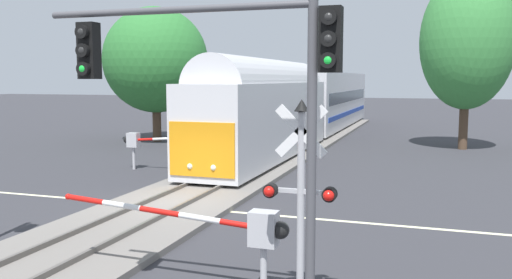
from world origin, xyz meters
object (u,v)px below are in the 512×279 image
crossing_gate_near (239,228)px  oak_behind_train (156,60)px  oak_far_right (467,41)px  commuter_train (307,102)px  crossing_gate_far (146,141)px  crossing_signal_mast (300,186)px  traffic_signal_near_right (229,80)px

crossing_gate_near → oak_behind_train: 28.22m
crossing_gate_near → oak_far_right: size_ratio=0.48×
commuter_train → crossing_gate_far: bearing=-108.1°
crossing_gate_far → oak_far_right: (15.02, 13.12, 5.30)m
commuter_train → crossing_signal_mast: (6.25, -27.62, -0.31)m
traffic_signal_near_right → oak_behind_train: (-15.37, 25.30, 1.30)m
crossing_gate_near → traffic_signal_near_right: traffic_signal_near_right is taller
crossing_gate_near → crossing_gate_far: crossing_gate_far is taller
commuter_train → oak_behind_train: oak_behind_train is taller
crossing_gate_far → crossing_gate_near: bearing=-53.2°
crossing_signal_mast → traffic_signal_near_right: traffic_signal_near_right is taller
crossing_gate_near → oak_behind_train: (-14.90, 23.58, 4.30)m
commuter_train → oak_far_right: oak_far_right is taller
crossing_gate_far → oak_behind_train: 12.82m
crossing_gate_far → oak_far_right: size_ratio=0.55×
commuter_train → crossing_signal_mast: commuter_train is taller
crossing_gate_far → oak_behind_train: (-5.37, 10.83, 4.28)m
traffic_signal_near_right → commuter_train: bearing=100.5°
commuter_train → crossing_gate_near: 27.51m
crossing_signal_mast → oak_far_right: size_ratio=0.37×
crossing_gate_near → traffic_signal_near_right: size_ratio=0.90×
crossing_gate_far → oak_far_right: oak_far_right is taller
commuter_train → crossing_signal_mast: bearing=-77.2°
crossing_signal_mast → oak_behind_train: size_ratio=0.43×
traffic_signal_near_right → oak_far_right: 28.14m
commuter_train → crossing_gate_far: 15.10m
crossing_gate_near → crossing_signal_mast: size_ratio=1.29×
crossing_gate_far → crossing_signal_mast: bearing=-50.7°
commuter_train → crossing_gate_near: (4.85, -27.04, -1.36)m
crossing_signal_mast → crossing_gate_far: crossing_signal_mast is taller
crossing_gate_far → traffic_signal_near_right: traffic_signal_near_right is taller
crossing_gate_near → traffic_signal_near_right: bearing=-74.8°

